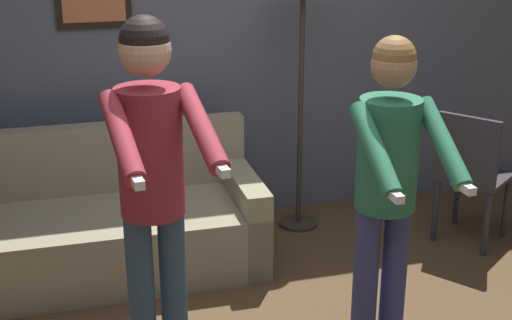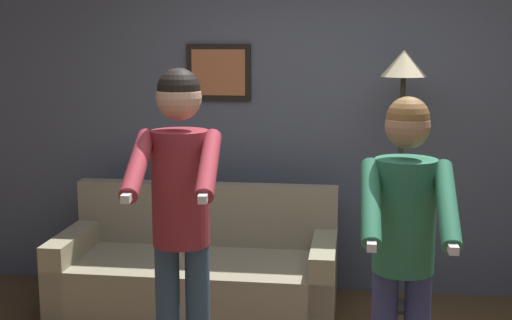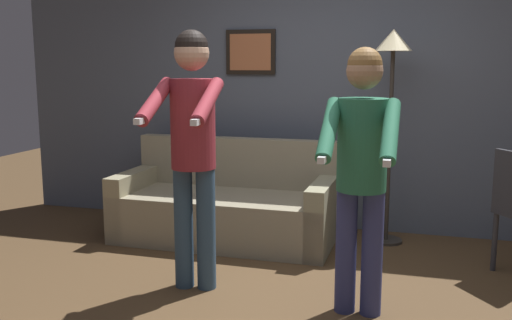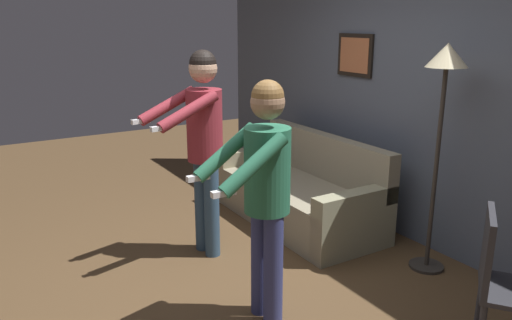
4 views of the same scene
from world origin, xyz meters
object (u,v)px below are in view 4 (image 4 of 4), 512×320
object	(u,v)px
person_standing_left	(203,134)
person_standing_right	(265,183)
torchiere_lamp	(444,87)
dining_chair_distant	(503,280)
couch	(300,195)

from	to	relation	value
person_standing_left	person_standing_right	distance (m)	1.14
torchiere_lamp	person_standing_left	size ratio (longest dim) A/B	1.04
person_standing_right	dining_chair_distant	xyz separation A→B (m)	(1.09, 0.95, -0.45)
couch	dining_chair_distant	size ratio (longest dim) A/B	2.05
couch	torchiere_lamp	xyz separation A→B (m)	(1.37, 0.30, 1.22)
torchiere_lamp	dining_chair_distant	xyz separation A→B (m)	(1.00, -0.59, -0.97)
dining_chair_distant	couch	bearing A→B (deg)	172.97
person_standing_right	dining_chair_distant	world-z (taller)	person_standing_right
couch	dining_chair_distant	distance (m)	2.41
person_standing_left	person_standing_right	world-z (taller)	person_standing_left
person_standing_left	person_standing_right	size ratio (longest dim) A/B	1.08
torchiere_lamp	couch	bearing A→B (deg)	-167.74
person_standing_left	couch	bearing A→B (deg)	97.83
torchiere_lamp	person_standing_right	bearing A→B (deg)	-93.27
couch	person_standing_left	size ratio (longest dim) A/B	1.08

